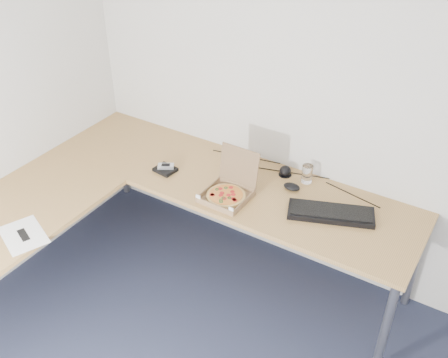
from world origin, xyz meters
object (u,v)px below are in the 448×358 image
Objects in this scene: keyboard at (331,213)px; desk at (147,201)px; pizza_box at (227,193)px; drinking_glass at (307,174)px; wallet at (165,170)px.

desk is at bearing -178.75° from keyboard.
desk is 1.12m from keyboard.
pizza_box is 0.63m from keyboard.
drinking_glass is 0.24× the size of keyboard.
drinking_glass is 0.36m from keyboard.
keyboard is (1.03, 0.43, 0.05)m from desk.
desk is 0.50m from pizza_box.
wallet is (-1.11, -0.13, -0.00)m from keyboard.
drinking_glass is (0.34, 0.41, 0.03)m from pizza_box.
wallet is at bearing -155.84° from drinking_glass.
drinking_glass is at bearing 31.06° from wallet.
desk is 20.81× the size of drinking_glass.
desk is 0.31m from wallet.
desk is at bearing -68.96° from wallet.
keyboard is at bearing 22.40° from desk.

